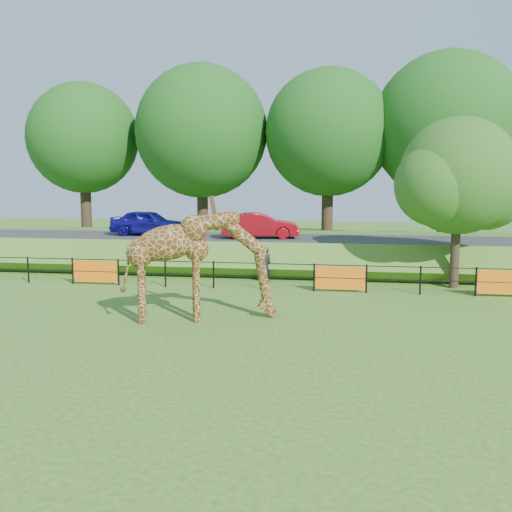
% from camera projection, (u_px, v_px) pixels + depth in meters
% --- Properties ---
extents(ground, '(90.00, 90.00, 0.00)m').
position_uv_depth(ground, '(218.00, 349.00, 14.66)').
color(ground, '#336118').
rests_on(ground, ground).
extents(giraffe, '(4.81, 2.24, 3.40)m').
position_uv_depth(giraffe, '(201.00, 266.00, 17.50)').
color(giraffe, '#502E10').
rests_on(giraffe, ground).
extents(perimeter_fence, '(28.07, 0.10, 1.10)m').
position_uv_depth(perimeter_fence, '(263.00, 276.00, 22.41)').
color(perimeter_fence, black).
rests_on(perimeter_fence, ground).
extents(embankment, '(40.00, 9.00, 1.30)m').
position_uv_depth(embankment, '(284.00, 250.00, 29.74)').
color(embankment, '#336118').
rests_on(embankment, ground).
extents(road, '(40.00, 5.00, 0.12)m').
position_uv_depth(road, '(281.00, 240.00, 28.17)').
color(road, '#28282B').
rests_on(road, embankment).
extents(car_blue, '(3.96, 1.76, 1.32)m').
position_uv_depth(car_blue, '(148.00, 223.00, 29.63)').
color(car_blue, '#1B13A0').
rests_on(car_blue, road).
extents(car_red, '(3.99, 2.04, 1.25)m').
position_uv_depth(car_red, '(260.00, 226.00, 28.15)').
color(car_red, '#AF0C18').
rests_on(car_red, road).
extents(visitor, '(0.63, 0.53, 1.47)m').
position_uv_depth(visitor, '(265.00, 264.00, 24.18)').
color(visitor, black).
rests_on(visitor, ground).
extents(tree_east, '(5.40, 4.71, 6.76)m').
position_uv_depth(tree_east, '(461.00, 180.00, 22.32)').
color(tree_east, black).
rests_on(tree_east, ground).
extents(bg_tree_line, '(37.30, 8.80, 11.82)m').
position_uv_depth(bg_tree_line, '(327.00, 132.00, 34.92)').
color(bg_tree_line, black).
rests_on(bg_tree_line, ground).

